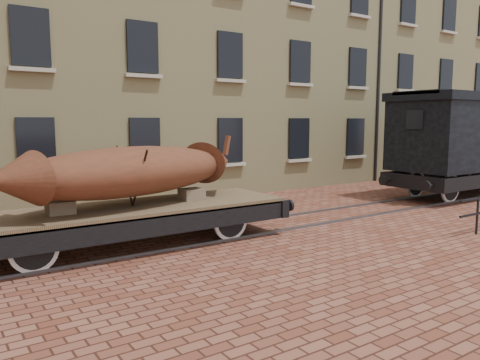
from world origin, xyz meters
TOP-DOWN VIEW (x-y plane):
  - ground at (0.00, 0.00)m, footprint 90.00×90.00m
  - warehouse_cream at (3.00, 9.99)m, footprint 40.00×10.19m
  - rail_track at (0.00, 0.00)m, footprint 30.00×1.52m
  - flatcar_wagon at (-4.94, 0.00)m, footprint 8.36×2.27m
  - iron_boat at (-4.91, -0.00)m, footprint 6.52×3.12m
  - goods_van at (8.85, 0.00)m, footprint 7.71×2.81m

SIDE VIEW (x-z plane):
  - ground at x=0.00m, z-range 0.00..0.00m
  - rail_track at x=0.00m, z-range 0.00..0.06m
  - flatcar_wagon at x=-4.94m, z-range 0.16..1.42m
  - iron_boat at x=-4.91m, z-range 1.01..2.59m
  - goods_van at x=8.85m, z-range 0.51..4.49m
  - warehouse_cream at x=3.00m, z-range 0.00..14.00m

